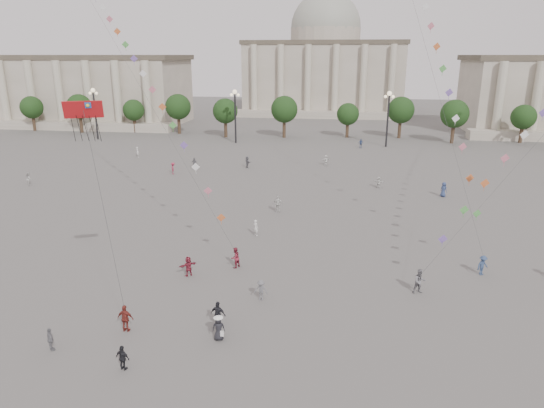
# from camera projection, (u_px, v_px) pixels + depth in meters

# --- Properties ---
(ground) EXTENTS (360.00, 360.00, 0.00)m
(ground) POSITION_uv_depth(u_px,v_px,m) (229.00, 339.00, 30.67)
(ground) COLOR #595754
(ground) RESTS_ON ground
(hall_west) EXTENTS (84.00, 26.22, 17.20)m
(hall_west) POSITION_uv_depth(u_px,v_px,m) (32.00, 90.00, 127.36)
(hall_west) COLOR #9D9484
(hall_west) RESTS_ON ground
(hall_central) EXTENTS (48.30, 34.30, 35.50)m
(hall_central) POSITION_uv_depth(u_px,v_px,m) (324.00, 65.00, 148.63)
(hall_central) COLOR #9D9484
(hall_central) RESTS_ON ground
(tree_row) EXTENTS (137.12, 5.12, 8.00)m
(tree_row) POSITION_uv_depth(u_px,v_px,m) (313.00, 113.00, 102.81)
(tree_row) COLOR #3C2F1E
(tree_row) RESTS_ON ground
(lamp_post_far_west) EXTENTS (2.00, 0.90, 10.65)m
(lamp_post_far_west) POSITION_uv_depth(u_px,v_px,m) (94.00, 104.00, 100.92)
(lamp_post_far_west) COLOR #262628
(lamp_post_far_west) RESTS_ON ground
(lamp_post_mid_west) EXTENTS (2.00, 0.90, 10.65)m
(lamp_post_mid_west) POSITION_uv_depth(u_px,v_px,m) (235.00, 106.00, 96.76)
(lamp_post_mid_west) COLOR #262628
(lamp_post_mid_west) RESTS_ON ground
(lamp_post_mid_east) EXTENTS (2.00, 0.90, 10.65)m
(lamp_post_mid_east) POSITION_uv_depth(u_px,v_px,m) (388.00, 109.00, 92.59)
(lamp_post_mid_east) COLOR #262628
(lamp_post_mid_east) RESTS_ON ground
(person_crowd_0) EXTENTS (1.09, 0.62, 1.75)m
(person_crowd_0) POSITION_uv_depth(u_px,v_px,m) (361.00, 143.00, 93.30)
(person_crowd_0) COLOR #384D7E
(person_crowd_0) RESTS_ON ground
(person_crowd_1) EXTENTS (1.08, 1.11, 1.80)m
(person_crowd_1) POSITION_uv_depth(u_px,v_px,m) (29.00, 179.00, 66.49)
(person_crowd_1) COLOR beige
(person_crowd_1) RESTS_ON ground
(person_crowd_4) EXTENTS (1.60, 1.23, 1.69)m
(person_crowd_4) POSITION_uv_depth(u_px,v_px,m) (326.00, 160.00, 78.63)
(person_crowd_4) COLOR silver
(person_crowd_4) RESTS_ON ground
(person_crowd_6) EXTENTS (1.05, 0.65, 1.56)m
(person_crowd_6) POSITION_uv_depth(u_px,v_px,m) (261.00, 290.00, 35.36)
(person_crowd_6) COLOR slate
(person_crowd_6) RESTS_ON ground
(person_crowd_7) EXTENTS (1.46, 0.70, 1.51)m
(person_crowd_7) POSITION_uv_depth(u_px,v_px,m) (379.00, 182.00, 65.37)
(person_crowd_7) COLOR silver
(person_crowd_7) RESTS_ON ground
(person_crowd_10) EXTENTS (0.79, 0.81, 1.87)m
(person_crowd_10) POSITION_uv_depth(u_px,v_px,m) (138.00, 152.00, 84.72)
(person_crowd_10) COLOR silver
(person_crowd_10) RESTS_ON ground
(person_crowd_12) EXTENTS (1.48, 1.72, 1.87)m
(person_crowd_12) POSITION_uv_depth(u_px,v_px,m) (247.00, 162.00, 76.84)
(person_crowd_12) COLOR slate
(person_crowd_12) RESTS_ON ground
(person_crowd_13) EXTENTS (0.72, 0.70, 1.67)m
(person_crowd_13) POSITION_uv_depth(u_px,v_px,m) (256.00, 228.00, 47.96)
(person_crowd_13) COLOR silver
(person_crowd_13) RESTS_ON ground
(person_crowd_16) EXTENTS (1.10, 0.61, 1.77)m
(person_crowd_16) POSITION_uv_depth(u_px,v_px,m) (194.00, 163.00, 76.04)
(person_crowd_16) COLOR slate
(person_crowd_16) RESTS_ON ground
(person_crowd_17) EXTENTS (1.00, 1.30, 1.78)m
(person_crowd_17) POSITION_uv_depth(u_px,v_px,m) (173.00, 168.00, 72.77)
(person_crowd_17) COLOR #9B2A43
(person_crowd_17) RESTS_ON ground
(person_crowd_18) EXTENTS (1.14, 0.49, 1.93)m
(person_crowd_18) POSITION_uv_depth(u_px,v_px,m) (278.00, 204.00, 55.11)
(person_crowd_18) COLOR silver
(person_crowd_18) RESTS_ON ground
(person_crowd_19) EXTENTS (1.07, 1.10, 1.91)m
(person_crowd_19) POSITION_uv_depth(u_px,v_px,m) (444.00, 189.00, 61.16)
(person_crowd_19) COLOR navy
(person_crowd_19) RESTS_ON ground
(tourist_0) EXTENTS (1.11, 0.50, 1.86)m
(tourist_0) POSITION_uv_depth(u_px,v_px,m) (125.00, 318.00, 31.28)
(tourist_0) COLOR maroon
(tourist_0) RESTS_ON ground
(tourist_1) EXTENTS (0.97, 0.59, 1.54)m
(tourist_1) POSITION_uv_depth(u_px,v_px,m) (123.00, 358.00, 27.47)
(tourist_1) COLOR black
(tourist_1) RESTS_ON ground
(tourist_2) EXTENTS (1.47, 1.39, 1.66)m
(tourist_2) POSITION_uv_depth(u_px,v_px,m) (188.00, 266.00, 39.23)
(tourist_2) COLOR maroon
(tourist_2) RESTS_ON ground
(tourist_3) EXTENTS (0.90, 0.85, 1.50)m
(tourist_3) POSITION_uv_depth(u_px,v_px,m) (50.00, 339.00, 29.29)
(tourist_3) COLOR slate
(tourist_3) RESTS_ON ground
(tourist_4) EXTENTS (1.13, 0.66, 1.81)m
(tourist_4) POSITION_uv_depth(u_px,v_px,m) (218.00, 314.00, 31.82)
(tourist_4) COLOR black
(tourist_4) RESTS_ON ground
(kite_flyer_0) EXTENTS (1.04, 1.10, 1.80)m
(kite_flyer_0) POSITION_uv_depth(u_px,v_px,m) (235.00, 258.00, 40.73)
(kite_flyer_0) COLOR maroon
(kite_flyer_0) RESTS_ON ground
(kite_flyer_1) EXTENTS (1.24, 1.12, 1.67)m
(kite_flyer_1) POSITION_uv_depth(u_px,v_px,m) (483.00, 265.00, 39.39)
(kite_flyer_1) COLOR navy
(kite_flyer_1) RESTS_ON ground
(kite_flyer_2) EXTENTS (1.10, 0.96, 1.92)m
(kite_flyer_2) POSITION_uv_depth(u_px,v_px,m) (420.00, 281.00, 36.32)
(kite_flyer_2) COLOR slate
(kite_flyer_2) RESTS_ON ground
(hat_person) EXTENTS (0.89, 0.68, 1.69)m
(hat_person) POSITION_uv_depth(u_px,v_px,m) (219.00, 328.00, 30.34)
(hat_person) COLOR black
(hat_person) RESTS_ON ground
(dragon_kite) EXTENTS (2.22, 1.38, 13.16)m
(dragon_kite) POSITION_uv_depth(u_px,v_px,m) (85.00, 123.00, 28.23)
(dragon_kite) COLOR #AE1216
(dragon_kite) RESTS_ON ground
(kite_train_west) EXTENTS (33.96, 33.86, 59.99)m
(kite_train_west) POSITION_uv_depth(u_px,v_px,m) (110.00, 25.00, 54.73)
(kite_train_west) COLOR #3F3F3F
(kite_train_west) RESTS_ON ground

